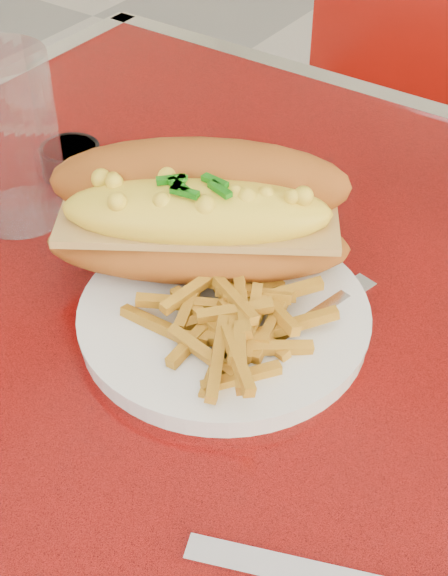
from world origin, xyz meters
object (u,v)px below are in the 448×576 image
Objects in this scene: dinner_plate at (224,317)px; sauce_cup_left at (71,159)px; fork at (308,320)px; water_tumbler at (8,139)px; mac_hoagie at (198,213)px; diner_table at (360,488)px.

sauce_cup_left is (-0.26, 0.10, 0.01)m from dinner_plate.
sauce_cup_left is at bearing 90.43° from fork.
mac_hoagie is at bearing 6.49° from water_tumbler.
mac_hoagie is at bearing 95.92° from fork.
water_tumbler is at bearing 175.32° from dinner_plate.
mac_hoagie is 3.59× the size of sauce_cup_left.
dinner_plate is 1.74× the size of fork.
fork is at bearing -39.26° from mac_hoagie.
water_tumbler reaches higher than mac_hoagie.
dinner_plate is 0.96× the size of mac_hoagie.
mac_hoagie reaches higher than sauce_cup_left.
dinner_plate reaches higher than diner_table.
mac_hoagie is at bearing 177.78° from diner_table.
fork is at bearing -12.56° from sauce_cup_left.
diner_table is 0.29m from mac_hoagie.
water_tumbler is at bearing -177.68° from diner_table.
diner_table is at bearing -34.41° from mac_hoagie.
mac_hoagie is (-0.18, 0.01, 0.23)m from diner_table.
dinner_plate is at bearing 128.06° from fork.
diner_table is 0.21m from dinner_plate.
fork is at bearing -173.41° from diner_table.
fork is (-0.06, -0.01, 0.18)m from diner_table.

